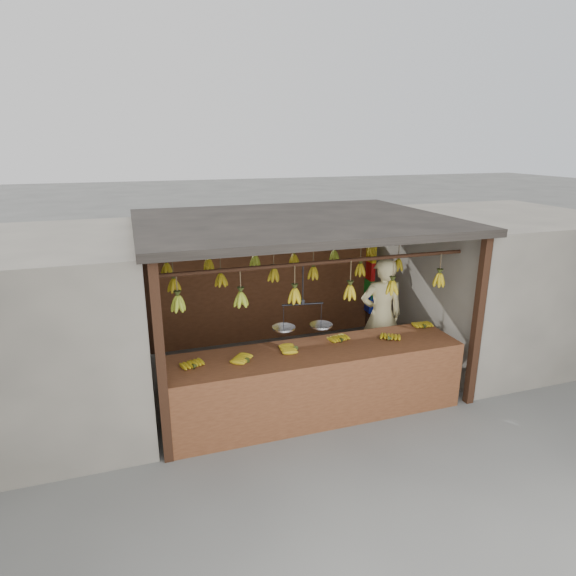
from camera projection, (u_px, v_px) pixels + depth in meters
name	position (u px, v px, depth m)	size (l,w,h in m)	color
ground	(294.00, 375.00, 7.34)	(80.00, 80.00, 0.00)	#5B5B57
stall	(287.00, 244.00, 7.07)	(4.30, 3.30, 2.40)	black
neighbor_left	(19.00, 333.00, 5.93)	(3.00, 3.00, 2.30)	slate
neighbor_right	(496.00, 282.00, 8.09)	(3.00, 3.00, 2.30)	slate
counter	(319.00, 368.00, 5.99)	(3.80, 0.86, 0.96)	brown
hanging_bananas	(294.00, 274.00, 6.87)	(3.63, 2.23, 0.37)	#92A523
balance_scale	(302.00, 323.00, 6.00)	(0.76, 0.34, 0.82)	black
vendor	(381.00, 316.00, 7.25)	(0.65, 0.43, 1.79)	beige
bag_bundles	(370.00, 279.00, 8.87)	(0.08, 0.26, 1.30)	yellow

